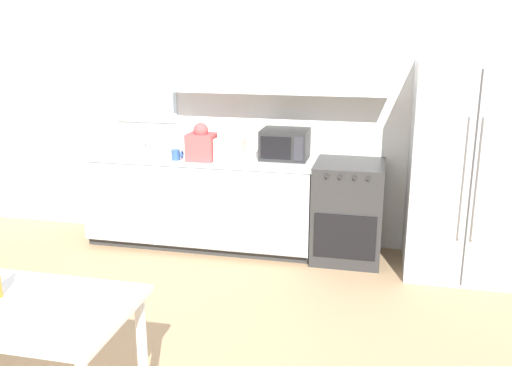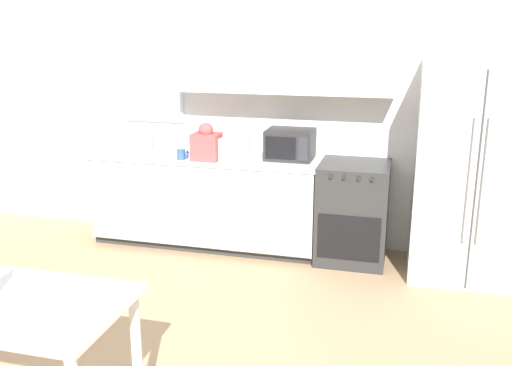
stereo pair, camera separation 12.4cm
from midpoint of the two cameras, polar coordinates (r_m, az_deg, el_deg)
ground_plane at (r=3.91m, az=-6.12°, el=-16.84°), size 12.00×12.00×0.00m
wall_back at (r=5.48m, az=1.99°, el=8.53°), size 12.00×0.38×2.70m
kitchen_counter at (r=5.54m, az=-4.34°, el=-1.76°), size 2.20×0.63×0.89m
oven_range at (r=5.26m, az=10.32°, el=-2.89°), size 0.62×0.64×0.90m
refrigerator at (r=5.10m, az=21.38°, el=0.98°), size 0.91×0.81×1.81m
kitchen_sink at (r=5.67m, az=-10.62°, el=3.18°), size 0.65×0.43×0.21m
microwave at (r=5.28m, az=4.11°, el=3.88°), size 0.43×0.37×0.28m
coffee_mug at (r=5.30m, az=-6.76°, el=2.88°), size 0.11×0.08×0.10m
grocery_bag_0 at (r=5.24m, az=-4.32°, el=3.91°), size 0.25×0.21×0.35m
grocery_bag_1 at (r=5.19m, az=-1.42°, el=3.64°), size 0.27×0.24×0.31m
dining_table at (r=3.18m, az=-23.13°, el=-12.45°), size 1.29×0.71×0.78m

